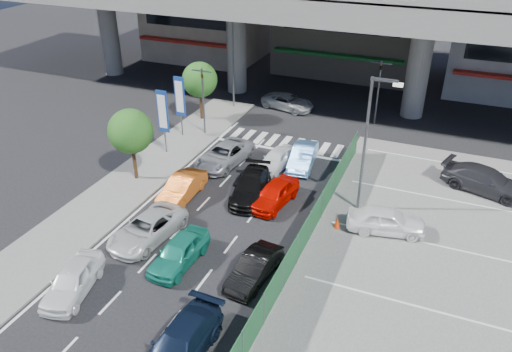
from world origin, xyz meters
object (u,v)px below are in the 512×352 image
at_px(van_white_back_left, 73,280).
at_px(traffic_light_right, 380,77).
at_px(street_lamp_left, 235,53).
at_px(kei_truck_front_right, 303,157).
at_px(signboard_far, 180,98).
at_px(crossing_wagon_silver, 288,102).
at_px(signboard_near, 163,113).
at_px(minivan_navy_back, 179,345).
at_px(wagon_silver_front_left, 224,155).
at_px(hatch_black_mid_right, 254,268).
at_px(taxi_teal_mid, 179,252).
at_px(taxi_orange_left, 182,188).
at_px(parked_sedan_white, 386,220).
at_px(tree_far, 200,80).
at_px(taxi_orange_right, 275,194).
at_px(traffic_light_left, 202,85).
at_px(tree_near, 131,131).
at_px(parked_sedan_dgrey, 485,180).
at_px(street_lamp_right, 369,135).
at_px(sedan_white_front_mid, 277,159).
at_px(traffic_cone, 337,222).
at_px(sedan_black_mid, 251,187).
at_px(sedan_white_mid_left, 147,229).

bearing_deg(van_white_back_left, traffic_light_right, 57.06).
bearing_deg(street_lamp_left, kei_truck_front_right, -42.93).
distance_m(signboard_far, crossing_wagon_silver, 10.39).
xyz_separation_m(traffic_light_right, signboard_far, (-13.10, -8.01, -0.87)).
distance_m(signboard_near, kei_truck_front_right, 10.04).
xyz_separation_m(minivan_navy_back, wagon_silver_front_left, (-5.54, 15.58, 0.00)).
bearing_deg(hatch_black_mid_right, taxi_teal_mid, -169.26).
bearing_deg(traffic_light_right, signboard_far, -148.57).
distance_m(taxi_orange_left, parked_sedan_white, 12.03).
xyz_separation_m(kei_truck_front_right, crossing_wagon_silver, (-4.43, 9.53, -0.06)).
xyz_separation_m(tree_far, taxi_orange_right, (10.10, -9.85, -2.70)).
xyz_separation_m(traffic_light_left, taxi_orange_right, (8.50, -7.35, -3.25)).
distance_m(tree_near, parked_sedan_dgrey, 22.04).
height_order(street_lamp_right, sedan_white_front_mid, street_lamp_right).
bearing_deg(sedan_white_front_mid, traffic_cone, -34.33).
bearing_deg(parked_sedan_white, tree_far, 47.05).
distance_m(street_lamp_right, sedan_black_mid, 7.76).
bearing_deg(traffic_cone, street_lamp_right, 71.43).
distance_m(tree_near, parked_sedan_white, 16.10).
distance_m(traffic_light_left, hatch_black_mid_right, 17.52).
xyz_separation_m(signboard_far, tree_far, (-0.20, 3.51, 0.32)).
relative_size(signboard_far, tree_far, 0.98).
height_order(signboard_far, tree_near, tree_near).
xyz_separation_m(street_lamp_left, tree_far, (-1.47, -3.50, -1.38)).
distance_m(street_lamp_right, parked_sedan_white, 4.69).
distance_m(street_lamp_left, sedan_black_mid, 15.43).
height_order(taxi_orange_left, crossing_wagon_silver, taxi_orange_left).
height_order(street_lamp_right, taxi_orange_right, street_lamp_right).
relative_size(street_lamp_left, sedan_black_mid, 1.68).
bearing_deg(parked_sedan_dgrey, street_lamp_left, 88.03).
bearing_deg(kei_truck_front_right, taxi_orange_left, -135.75).
bearing_deg(sedan_white_mid_left, crossing_wagon_silver, 95.65).
relative_size(wagon_silver_front_left, crossing_wagon_silver, 1.09).
bearing_deg(street_lamp_left, van_white_back_left, -83.42).
relative_size(signboard_far, wagon_silver_front_left, 0.95).
bearing_deg(hatch_black_mid_right, wagon_silver_front_left, 128.28).
distance_m(signboard_near, signboard_far, 3.03).
bearing_deg(sedan_white_mid_left, hatch_black_mid_right, 0.49).
xyz_separation_m(signboard_near, taxi_teal_mid, (7.10, -10.34, -2.37)).
bearing_deg(wagon_silver_front_left, sedan_white_front_mid, 23.08).
xyz_separation_m(signboard_near, hatch_black_mid_right, (10.99, -10.00, -2.43)).
relative_size(wagon_silver_front_left, parked_sedan_dgrey, 0.96).
distance_m(signboard_near, crossing_wagon_silver, 12.79).
bearing_deg(street_lamp_left, minivan_navy_back, -70.10).
relative_size(signboard_near, sedan_white_mid_left, 0.97).
relative_size(taxi_teal_mid, wagon_silver_front_left, 0.82).
relative_size(crossing_wagon_silver, parked_sedan_white, 1.09).
distance_m(tree_near, crossing_wagon_silver, 16.45).
distance_m(street_lamp_right, taxi_orange_right, 6.50).
height_order(taxi_orange_right, parked_sedan_white, parked_sedan_white).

